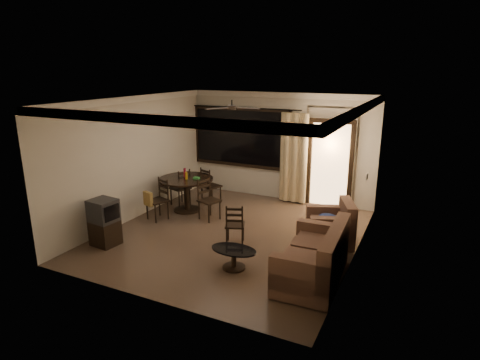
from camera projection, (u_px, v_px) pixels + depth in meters
The scene contains 12 objects.
ground at pixel (233, 234), 8.47m from camera, with size 5.50×5.50×0.00m, color #7F6651.
room_shell at pixel (289, 138), 9.26m from camera, with size 5.50×6.70×5.50m.
dining_table at pixel (186, 185), 9.72m from camera, with size 1.31×1.31×1.04m.
dining_chair_west at pixel (181, 194), 10.21m from camera, with size 0.53×0.53×0.95m.
dining_chair_east at pixel (209, 207), 9.25m from camera, with size 0.53×0.53×0.95m.
dining_chair_south at pixel (157, 207), 9.23m from camera, with size 0.53×0.57×0.95m.
dining_chair_north at pixel (211, 193), 10.36m from camera, with size 0.53×0.53×0.95m.
tv_cabinet at pixel (104, 222), 7.87m from camera, with size 0.54×0.49×0.94m.
sofa at pixel (316, 260), 6.54m from camera, with size 0.99×1.76×0.92m.
armchair at pixel (333, 227), 7.94m from camera, with size 1.12×1.12×0.86m.
coffee_table at pixel (234, 255), 6.98m from camera, with size 0.83×0.50×0.36m.
side_chair at pixel (235, 232), 7.94m from camera, with size 0.49×0.49×0.85m.
Camera 1 is at (3.54, -7.00, 3.40)m, focal length 30.00 mm.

